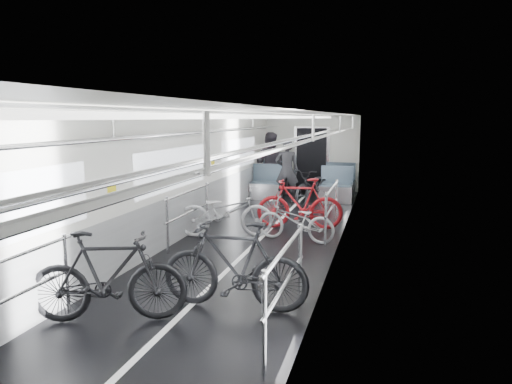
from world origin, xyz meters
TOP-DOWN VIEW (x-y plane):
  - car_shell at (0.00, 1.78)m, footprint 3.02×14.01m
  - bike_left_mid at (-0.72, -3.29)m, footprint 1.85×1.07m
  - bike_left_far at (-0.71, 0.68)m, footprint 1.98×1.16m
  - bike_right_near at (0.55, -2.56)m, footprint 1.86×0.59m
  - bike_right_mid at (0.68, 0.71)m, footprint 1.61×0.79m
  - bike_right_far at (0.58, 1.69)m, footprint 1.86×0.76m
  - bike_aisle at (0.45, 4.56)m, footprint 1.22×1.97m
  - person_standing at (-0.32, 4.66)m, footprint 0.69×0.49m
  - person_seated at (-1.12, 5.87)m, footprint 0.96×0.76m

SIDE VIEW (x-z plane):
  - bike_right_mid at x=0.68m, z-range 0.00..0.81m
  - bike_aisle at x=0.45m, z-range 0.00..0.98m
  - bike_left_far at x=-0.71m, z-range 0.00..0.98m
  - bike_left_mid at x=-0.72m, z-range 0.00..1.07m
  - bike_right_far at x=0.58m, z-range 0.00..1.08m
  - bike_right_near at x=0.55m, z-range 0.00..1.11m
  - person_standing at x=-0.32m, z-range 0.00..1.76m
  - person_seated at x=-1.12m, z-range 0.00..1.90m
  - car_shell at x=0.00m, z-range -0.08..2.33m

